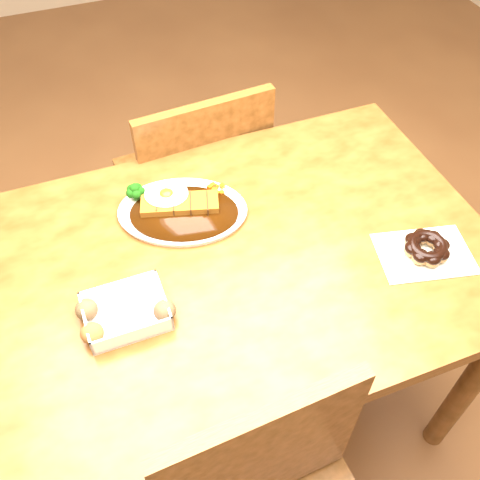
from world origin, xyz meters
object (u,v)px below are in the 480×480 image
object	(u,v)px
donut_box	(124,312)
pon_de_ring	(426,248)
katsu_curry_plate	(180,208)
table	(233,282)
chair_far	(196,185)

from	to	relation	value
donut_box	pon_de_ring	bearing A→B (deg)	-6.18
donut_box	katsu_curry_plate	bearing A→B (deg)	52.30
table	pon_de_ring	bearing A→B (deg)	-20.13
table	chair_far	xyz separation A→B (m)	(0.07, 0.53, -0.17)
chair_far	pon_de_ring	xyz separation A→B (m)	(0.34, -0.68, 0.29)
table	donut_box	size ratio (longest dim) A/B	6.22
chair_far	donut_box	world-z (taller)	chair_far
table	katsu_curry_plate	world-z (taller)	katsu_curry_plate
donut_box	pon_de_ring	world-z (taller)	donut_box
table	chair_far	world-z (taller)	chair_far
katsu_curry_plate	pon_de_ring	world-z (taller)	katsu_curry_plate
donut_box	chair_far	bearing A→B (deg)	61.63
katsu_curry_plate	pon_de_ring	bearing A→B (deg)	-34.05
donut_box	pon_de_ring	xyz separation A→B (m)	(0.67, -0.07, -0.00)
pon_de_ring	donut_box	bearing A→B (deg)	173.82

